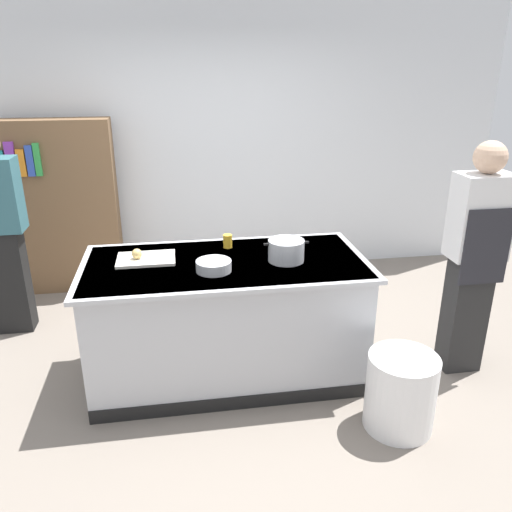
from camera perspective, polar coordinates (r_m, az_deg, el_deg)
name	(u,v)px	position (r m, az deg, el deg)	size (l,w,h in m)	color
ground_plane	(228,372)	(3.97, -3.18, -12.78)	(10.00, 10.00, 0.00)	slate
back_wall	(203,133)	(5.43, -5.97, 13.51)	(6.40, 0.12, 3.00)	silver
counter_island	(226,317)	(3.73, -3.33, -6.85)	(1.98, 0.98, 0.90)	#B7BABF
cutting_board	(146,259)	(3.64, -12.20, -0.32)	(0.40, 0.28, 0.02)	silver
onion	(137,254)	(3.62, -13.19, 0.24)	(0.07, 0.07, 0.07)	tan
stock_pot	(286,250)	(3.54, 3.40, 0.62)	(0.32, 0.25, 0.15)	#B7BABF
mixing_bowl	(214,266)	(3.39, -4.75, -1.10)	(0.24, 0.24, 0.07)	#B7BABF
juice_cup	(228,241)	(3.80, -3.20, 1.67)	(0.07, 0.07, 0.10)	yellow
trash_bin	(400,392)	(3.45, 15.87, -14.44)	(0.44, 0.44, 0.51)	white
person_chef	(474,256)	(3.93, 23.24, 0.05)	(0.38, 0.25, 1.72)	#242424
person_guest	(1,230)	(4.66, -26.63, 2.65)	(0.38, 0.24, 1.72)	black
bookshelf	(60,208)	(5.38, -21.08, 5.08)	(1.10, 0.31, 1.70)	brown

